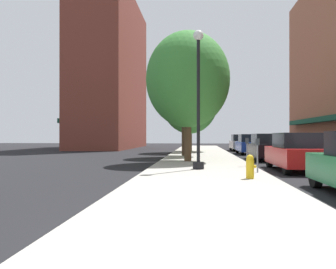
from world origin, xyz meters
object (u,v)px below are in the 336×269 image
at_px(car_black, 266,147).
at_px(parking_meter_near, 257,151).
at_px(lamppost, 198,96).
at_px(fire_hydrant, 250,166).
at_px(tree_far, 188,80).
at_px(car_red, 296,152).
at_px(parking_meter_far, 247,148).
at_px(car_blue, 249,144).
at_px(tree_mid, 184,89).
at_px(tree_near, 190,101).
at_px(car_silver, 240,143).

bearing_deg(car_black, parking_meter_near, -104.62).
distance_m(lamppost, parking_meter_near, 3.40).
distance_m(parking_meter_near, car_black, 8.46).
height_order(fire_hydrant, parking_meter_near, parking_meter_near).
relative_size(tree_far, car_red, 1.68).
bearing_deg(lamppost, parking_meter_far, 35.15).
xyz_separation_m(lamppost, car_blue, (4.21, 14.13, -2.39)).
distance_m(parking_meter_far, tree_far, 5.51).
bearing_deg(car_black, car_blue, 88.71).
height_order(parking_meter_far, tree_far, tree_far).
bearing_deg(parking_meter_far, car_red, -24.17).
relative_size(fire_hydrant, tree_far, 0.11).
relative_size(parking_meter_far, tree_mid, 0.18).
bearing_deg(tree_far, parking_meter_near, -63.44).
bearing_deg(lamppost, parking_meter_near, -27.61).
xyz_separation_m(tree_far, car_red, (4.79, -3.79, -3.86)).
relative_size(tree_near, car_silver, 1.75).
relative_size(fire_hydrant, car_red, 0.18).
bearing_deg(parking_meter_near, lamppost, 152.39).
distance_m(lamppost, car_blue, 14.94).
distance_m(fire_hydrant, car_blue, 17.37).
xyz_separation_m(tree_mid, car_blue, (5.18, 4.49, -4.07)).
bearing_deg(tree_mid, tree_near, 88.22).
relative_size(tree_mid, car_silver, 1.67).
height_order(tree_near, tree_mid, tree_near).
bearing_deg(car_blue, lamppost, -108.43).
xyz_separation_m(parking_meter_far, tree_far, (-2.84, 2.91, 3.72)).
bearing_deg(car_red, lamppost, -169.29).
height_order(tree_mid, car_blue, tree_mid).
height_order(fire_hydrant, car_red, car_red).
relative_size(fire_hydrant, car_black, 0.18).
bearing_deg(parking_meter_near, tree_near, 99.76).
distance_m(tree_far, car_red, 7.22).
bearing_deg(car_blue, parking_meter_near, -99.11).
relative_size(fire_hydrant, parking_meter_near, 0.60).
bearing_deg(parking_meter_far, car_black, 70.35).
distance_m(lamppost, car_black, 8.55).
bearing_deg(car_black, car_red, -91.29).
bearing_deg(tree_far, lamppost, -82.63).
bearing_deg(car_blue, tree_near, 153.92).
relative_size(car_black, car_blue, 1.00).
height_order(lamppost, car_blue, lamppost).
bearing_deg(parking_meter_near, car_red, 44.20).
xyz_separation_m(lamppost, tree_far, (-0.58, 4.50, 1.47)).
bearing_deg(car_black, parking_meter_far, -110.94).
distance_m(tree_mid, car_red, 11.10).
bearing_deg(car_red, tree_mid, 121.16).
height_order(tree_mid, car_red, tree_mid).
bearing_deg(car_silver, car_red, -91.52).
relative_size(lamppost, car_black, 1.37).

